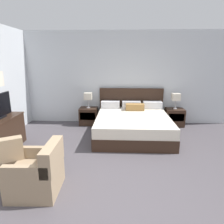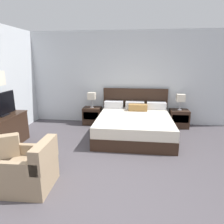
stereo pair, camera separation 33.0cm
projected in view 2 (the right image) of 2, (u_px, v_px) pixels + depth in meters
name	position (u px, v px, depth m)	size (l,w,h in m)	color
ground_plane	(100.00, 198.00, 2.85)	(10.89, 10.89, 0.00)	#4C474C
wall_back	(121.00, 78.00, 6.01)	(6.70, 0.06, 2.74)	silver
bed	(134.00, 124.00, 5.20)	(1.92, 2.14, 1.09)	#332116
nightstand_left	(92.00, 116.00, 6.10)	(0.53, 0.42, 0.51)	#332116
nightstand_right	(179.00, 119.00, 5.80)	(0.53, 0.42, 0.51)	#332116
table_lamp_left	(92.00, 96.00, 5.95)	(0.22, 0.22, 0.46)	#B7B7BC
table_lamp_right	(181.00, 98.00, 5.65)	(0.22, 0.22, 0.46)	#B7B7BC
dresser	(4.00, 131.00, 4.46)	(0.55, 1.17, 0.72)	#332116
tv	(1.00, 105.00, 4.35)	(0.18, 0.91, 0.51)	black
armchair_companion	(32.00, 171.00, 3.02)	(0.71, 0.70, 0.76)	#9E8466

